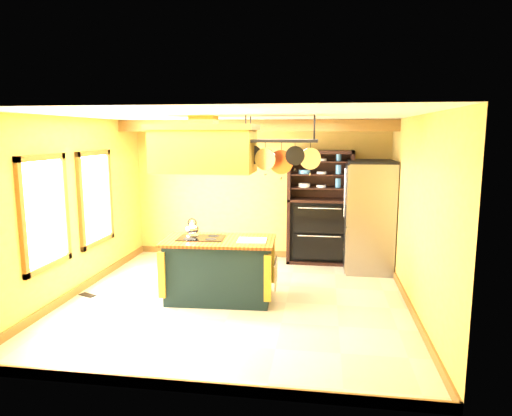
% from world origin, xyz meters
% --- Properties ---
extents(floor, '(5.00, 5.00, 0.00)m').
position_xyz_m(floor, '(0.00, 0.00, 0.00)').
color(floor, beige).
rests_on(floor, ground).
extents(ceiling, '(5.00, 5.00, 0.00)m').
position_xyz_m(ceiling, '(0.00, 0.00, 2.70)').
color(ceiling, white).
rests_on(ceiling, wall_back).
extents(wall_back, '(5.00, 0.02, 2.70)m').
position_xyz_m(wall_back, '(0.00, 2.50, 1.35)').
color(wall_back, gold).
rests_on(wall_back, floor).
extents(wall_front, '(5.00, 0.02, 2.70)m').
position_xyz_m(wall_front, '(0.00, -2.50, 1.35)').
color(wall_front, gold).
rests_on(wall_front, floor).
extents(wall_left, '(0.02, 5.00, 2.70)m').
position_xyz_m(wall_left, '(-2.50, 0.00, 1.35)').
color(wall_left, gold).
rests_on(wall_left, floor).
extents(wall_right, '(0.02, 5.00, 2.70)m').
position_xyz_m(wall_right, '(2.50, 0.00, 1.35)').
color(wall_right, gold).
rests_on(wall_right, floor).
extents(ceiling_beam, '(5.00, 0.15, 0.20)m').
position_xyz_m(ceiling_beam, '(0.00, 1.70, 2.59)').
color(ceiling_beam, brown).
rests_on(ceiling_beam, ceiling).
extents(window_near, '(0.06, 1.06, 1.56)m').
position_xyz_m(window_near, '(-2.47, -0.80, 1.40)').
color(window_near, brown).
rests_on(window_near, wall_left).
extents(window_far, '(0.06, 1.06, 1.56)m').
position_xyz_m(window_far, '(-2.47, 0.60, 1.40)').
color(window_far, brown).
rests_on(window_far, wall_left).
extents(kitchen_island, '(1.67, 0.98, 1.11)m').
position_xyz_m(kitchen_island, '(-0.26, -0.00, 0.47)').
color(kitchen_island, '#13262C').
rests_on(kitchen_island, floor).
extents(range_hood, '(1.51, 0.85, 0.80)m').
position_xyz_m(range_hood, '(-0.46, -0.00, 2.26)').
color(range_hood, gold).
rests_on(range_hood, ceiling).
extents(pot_rack, '(1.10, 0.51, 0.82)m').
position_xyz_m(pot_rack, '(0.65, 0.01, 2.25)').
color(pot_rack, black).
rests_on(pot_rack, ceiling).
extents(refrigerator, '(0.84, 0.99, 1.94)m').
position_xyz_m(refrigerator, '(2.06, 1.90, 0.95)').
color(refrigerator, gray).
rests_on(refrigerator, floor).
extents(hutch, '(1.21, 0.55, 2.15)m').
position_xyz_m(hutch, '(1.18, 2.27, 0.84)').
color(hutch, black).
rests_on(hutch, floor).
extents(floor_register, '(0.30, 0.22, 0.01)m').
position_xyz_m(floor_register, '(-2.30, -0.15, 0.01)').
color(floor_register, black).
rests_on(floor_register, floor).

